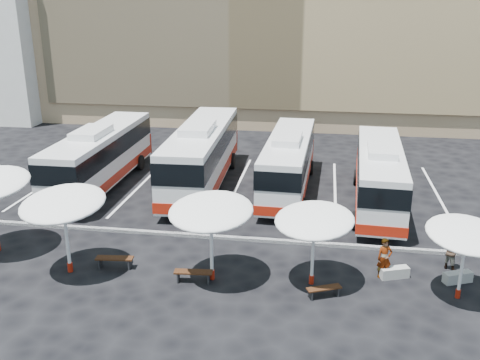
# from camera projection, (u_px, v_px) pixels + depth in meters

# --- Properties ---
(ground) EXTENTS (120.00, 120.00, 0.00)m
(ground) POSITION_uv_depth(u_px,v_px,m) (210.00, 242.00, 25.53)
(ground) COLOR black
(ground) RESTS_ON ground
(curb_divider) EXTENTS (34.00, 0.25, 0.15)m
(curb_divider) POSITION_uv_depth(u_px,v_px,m) (212.00, 237.00, 25.97)
(curb_divider) COLOR black
(curb_divider) RESTS_ON ground
(bay_lines) EXTENTS (24.15, 12.00, 0.01)m
(bay_lines) POSITION_uv_depth(u_px,v_px,m) (237.00, 187.00, 33.01)
(bay_lines) COLOR white
(bay_lines) RESTS_ON ground
(bus_0) EXTENTS (2.91, 12.10, 3.83)m
(bus_0) POSITION_uv_depth(u_px,v_px,m) (101.00, 155.00, 32.77)
(bus_0) COLOR silver
(bus_0) RESTS_ON ground
(bus_1) EXTENTS (3.36, 13.02, 4.11)m
(bus_1) POSITION_uv_depth(u_px,v_px,m) (202.00, 153.00, 32.73)
(bus_1) COLOR silver
(bus_1) RESTS_ON ground
(bus_2) EXTENTS (2.90, 11.48, 3.62)m
(bus_2) POSITION_uv_depth(u_px,v_px,m) (288.00, 161.00, 31.99)
(bus_2) COLOR silver
(bus_2) RESTS_ON ground
(bus_3) EXTENTS (3.06, 11.45, 3.60)m
(bus_3) POSITION_uv_depth(u_px,v_px,m) (379.00, 173.00, 29.71)
(bus_3) COLOR silver
(bus_3) RESTS_ON ground
(sunshade_1) EXTENTS (4.06, 4.10, 3.65)m
(sunshade_1) POSITION_uv_depth(u_px,v_px,m) (63.00, 204.00, 21.80)
(sunshade_1) COLOR silver
(sunshade_1) RESTS_ON ground
(sunshade_2) EXTENTS (4.04, 4.08, 3.56)m
(sunshade_2) POSITION_uv_depth(u_px,v_px,m) (211.00, 211.00, 21.23)
(sunshade_2) COLOR silver
(sunshade_2) RESTS_ON ground
(sunshade_3) EXTENTS (4.13, 4.15, 3.29)m
(sunshade_3) POSITION_uv_depth(u_px,v_px,m) (314.00, 220.00, 20.94)
(sunshade_3) COLOR silver
(sunshade_3) RESTS_ON ground
(sunshade_4) EXTENTS (3.80, 3.83, 3.15)m
(sunshade_4) POSITION_uv_depth(u_px,v_px,m) (467.00, 235.00, 19.94)
(sunshade_4) COLOR silver
(sunshade_4) RESTS_ON ground
(wood_bench_1) EXTENTS (1.64, 0.59, 0.49)m
(wood_bench_1) POSITION_uv_depth(u_px,v_px,m) (115.00, 260.00, 23.00)
(wood_bench_1) COLOR black
(wood_bench_1) RESTS_ON ground
(wood_bench_2) EXTENTS (1.60, 0.56, 0.48)m
(wood_bench_2) POSITION_uv_depth(u_px,v_px,m) (193.00, 274.00, 21.86)
(wood_bench_2) COLOR black
(wood_bench_2) RESTS_ON ground
(wood_bench_3) EXTENTS (1.40, 0.89, 0.42)m
(wood_bench_3) POSITION_uv_depth(u_px,v_px,m) (324.00, 290.00, 20.74)
(wood_bench_3) COLOR black
(wood_bench_3) RESTS_ON ground
(conc_bench_0) EXTENTS (1.28, 0.81, 0.45)m
(conc_bench_0) POSITION_uv_depth(u_px,v_px,m) (394.00, 272.00, 22.24)
(conc_bench_0) COLOR gray
(conc_bench_0) RESTS_ON ground
(conc_bench_1) EXTENTS (1.26, 0.85, 0.45)m
(conc_bench_1) POSITION_uv_depth(u_px,v_px,m) (458.00, 277.00, 21.87)
(conc_bench_1) COLOR gray
(conc_bench_1) RESTS_ON ground
(passenger_0) EXTENTS (0.73, 0.58, 1.74)m
(passenger_0) POSITION_uv_depth(u_px,v_px,m) (384.00, 258.00, 22.07)
(passenger_0) COLOR black
(passenger_0) RESTS_ON ground
(passenger_1) EXTENTS (1.03, 1.04, 1.69)m
(passenger_1) POSITION_uv_depth(u_px,v_px,m) (452.00, 251.00, 22.77)
(passenger_1) COLOR black
(passenger_1) RESTS_ON ground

